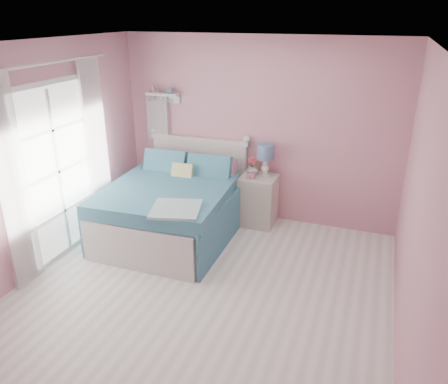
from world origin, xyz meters
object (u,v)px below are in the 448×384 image
Objects in this scene: vase at (252,169)px; bed at (173,208)px; teacup at (251,176)px; nightstand at (258,200)px; table_lamp at (266,154)px.

bed is at bearing -138.61° from vase.
vase is at bearing 38.34° from bed.
bed is 1.16m from teacup.
bed is 2.78× the size of nightstand.
nightstand is at bearing 33.21° from bed.
vase is (-0.18, -0.03, -0.23)m from table_lamp.
vase is 1.52× the size of teacup.
table_lamp is 2.67× the size of vase.
table_lamp reaches higher than teacup.
nightstand is (0.99, 0.73, -0.03)m from bed.
teacup is (0.03, -0.15, -0.04)m from vase.
teacup is (-0.08, -0.10, 0.40)m from nightstand.
bed reaches higher than teacup.
table_lamp reaches higher than vase.
vase is at bearing 154.92° from nightstand.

